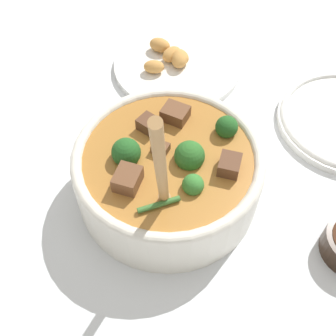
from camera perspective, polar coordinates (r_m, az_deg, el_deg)
ground_plane at (r=0.62m, az=0.00°, el=-3.15°), size 4.00×4.00×0.00m
stew_bowl at (r=0.58m, az=0.02°, el=-0.33°), size 0.27×0.26×0.29m
food_plate at (r=0.80m, az=1.11°, el=13.93°), size 0.24×0.24×0.04m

